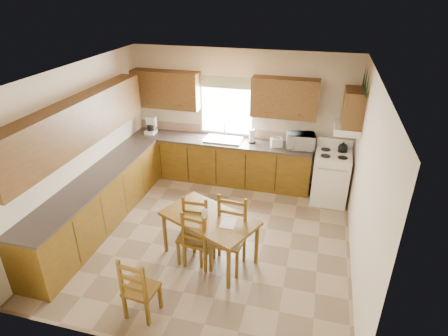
% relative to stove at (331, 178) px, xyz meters
% --- Properties ---
extents(floor, '(4.50, 4.50, 0.00)m').
position_rel_stove_xyz_m(floor, '(-1.88, -1.70, -0.48)').
color(floor, '#8A765A').
rests_on(floor, ground).
extents(ceiling, '(4.50, 4.50, 0.00)m').
position_rel_stove_xyz_m(ceiling, '(-1.88, -1.70, 2.22)').
color(ceiling, brown).
rests_on(ceiling, floor).
extents(wall_left, '(4.50, 4.50, 0.00)m').
position_rel_stove_xyz_m(wall_left, '(-4.13, -1.70, 0.87)').
color(wall_left, beige).
rests_on(wall_left, floor).
extents(wall_right, '(4.50, 4.50, 0.00)m').
position_rel_stove_xyz_m(wall_right, '(0.37, -1.70, 0.87)').
color(wall_right, beige).
rests_on(wall_right, floor).
extents(wall_back, '(4.50, 4.50, 0.00)m').
position_rel_stove_xyz_m(wall_back, '(-1.88, 0.55, 0.87)').
color(wall_back, beige).
rests_on(wall_back, floor).
extents(wall_front, '(4.50, 4.50, 0.00)m').
position_rel_stove_xyz_m(wall_front, '(-1.88, -3.95, 0.87)').
color(wall_front, beige).
rests_on(wall_front, floor).
extents(lower_cab_back, '(3.75, 0.60, 0.88)m').
position_rel_stove_xyz_m(lower_cab_back, '(-2.25, 0.25, -0.04)').
color(lower_cab_back, brown).
rests_on(lower_cab_back, floor).
extents(lower_cab_left, '(0.60, 3.60, 0.88)m').
position_rel_stove_xyz_m(lower_cab_left, '(-3.83, -1.85, -0.04)').
color(lower_cab_left, brown).
rests_on(lower_cab_left, floor).
extents(counter_back, '(3.75, 0.63, 0.04)m').
position_rel_stove_xyz_m(counter_back, '(-2.25, 0.25, 0.42)').
color(counter_back, '#413631').
rests_on(counter_back, lower_cab_back).
extents(counter_left, '(0.63, 3.60, 0.04)m').
position_rel_stove_xyz_m(counter_left, '(-3.83, -1.85, 0.42)').
color(counter_left, '#413631').
rests_on(counter_left, lower_cab_left).
extents(backsplash, '(3.75, 0.01, 0.18)m').
position_rel_stove_xyz_m(backsplash, '(-2.25, 0.54, 0.53)').
color(backsplash, '#A07C68').
rests_on(backsplash, counter_back).
extents(upper_cab_back_left, '(1.41, 0.33, 0.75)m').
position_rel_stove_xyz_m(upper_cab_back_left, '(-3.43, 0.39, 1.37)').
color(upper_cab_back_left, brown).
rests_on(upper_cab_back_left, wall_back).
extents(upper_cab_back_right, '(1.25, 0.33, 0.75)m').
position_rel_stove_xyz_m(upper_cab_back_right, '(-1.02, 0.39, 1.37)').
color(upper_cab_back_right, brown).
rests_on(upper_cab_back_right, wall_back).
extents(upper_cab_left, '(0.33, 3.60, 0.75)m').
position_rel_stove_xyz_m(upper_cab_left, '(-3.96, -1.85, 1.37)').
color(upper_cab_left, brown).
rests_on(upper_cab_left, wall_left).
extents(upper_cab_stove, '(0.33, 0.62, 0.62)m').
position_rel_stove_xyz_m(upper_cab_stove, '(0.20, -0.05, 1.42)').
color(upper_cab_stove, brown).
rests_on(upper_cab_stove, wall_right).
extents(range_hood, '(0.44, 0.62, 0.12)m').
position_rel_stove_xyz_m(range_hood, '(0.15, -0.05, 1.04)').
color(range_hood, silver).
rests_on(range_hood, wall_right).
extents(window_frame, '(1.13, 0.02, 1.18)m').
position_rel_stove_xyz_m(window_frame, '(-2.18, 0.52, 1.07)').
color(window_frame, silver).
rests_on(window_frame, wall_back).
extents(window_pane, '(1.05, 0.01, 1.10)m').
position_rel_stove_xyz_m(window_pane, '(-2.18, 0.52, 1.07)').
color(window_pane, white).
rests_on(window_pane, wall_back).
extents(window_valance, '(1.19, 0.01, 0.24)m').
position_rel_stove_xyz_m(window_valance, '(-2.18, 0.49, 1.57)').
color(window_valance, '#4B6738').
rests_on(window_valance, wall_back).
extents(sink_basin, '(0.75, 0.45, 0.04)m').
position_rel_stove_xyz_m(sink_basin, '(-2.18, 0.25, 0.46)').
color(sink_basin, silver).
rests_on(sink_basin, counter_back).
extents(pine_decal_a, '(0.22, 0.22, 0.36)m').
position_rel_stove_xyz_m(pine_decal_a, '(0.33, -0.37, 1.90)').
color(pine_decal_a, black).
rests_on(pine_decal_a, wall_right).
extents(pine_decal_b, '(0.22, 0.22, 0.36)m').
position_rel_stove_xyz_m(pine_decal_b, '(0.33, -0.05, 1.94)').
color(pine_decal_b, black).
rests_on(pine_decal_b, wall_right).
extents(pine_decal_c, '(0.22, 0.22, 0.36)m').
position_rel_stove_xyz_m(pine_decal_c, '(0.33, 0.27, 1.90)').
color(pine_decal_c, black).
rests_on(pine_decal_c, wall_right).
extents(stove, '(0.67, 0.69, 0.97)m').
position_rel_stove_xyz_m(stove, '(0.00, 0.00, 0.00)').
color(stove, silver).
rests_on(stove, floor).
extents(coffeemaker, '(0.26, 0.28, 0.32)m').
position_rel_stove_xyz_m(coffeemaker, '(-3.77, 0.23, 0.60)').
color(coffeemaker, silver).
rests_on(coffeemaker, counter_back).
extents(paper_towel, '(0.15, 0.15, 0.28)m').
position_rel_stove_xyz_m(paper_towel, '(-1.60, 0.30, 0.57)').
color(paper_towel, white).
rests_on(paper_towel, counter_back).
extents(toaster, '(0.25, 0.21, 0.18)m').
position_rel_stove_xyz_m(toaster, '(-1.10, 0.21, 0.52)').
color(toaster, silver).
rests_on(toaster, counter_back).
extents(microwave, '(0.54, 0.42, 0.30)m').
position_rel_stove_xyz_m(microwave, '(-0.64, 0.25, 0.59)').
color(microwave, silver).
rests_on(microwave, counter_back).
extents(dining_table, '(1.58, 1.29, 0.74)m').
position_rel_stove_xyz_m(dining_table, '(-1.74, -2.21, -0.11)').
color(dining_table, brown).
rests_on(dining_table, floor).
extents(chair_near_left, '(0.42, 0.40, 0.92)m').
position_rel_stove_xyz_m(chair_near_left, '(-2.25, -3.47, -0.02)').
color(chair_near_left, brown).
rests_on(chair_near_left, floor).
extents(chair_near_right, '(0.44, 0.43, 0.95)m').
position_rel_stove_xyz_m(chair_near_right, '(-1.85, -2.37, -0.01)').
color(chair_near_right, brown).
rests_on(chair_near_right, floor).
extents(chair_far_left, '(0.49, 0.47, 1.09)m').
position_rel_stove_xyz_m(chair_far_left, '(-1.42, -2.34, 0.06)').
color(chair_far_left, brown).
rests_on(chair_far_left, floor).
extents(chair_far_right, '(0.43, 0.41, 0.98)m').
position_rel_stove_xyz_m(chair_far_right, '(-1.98, -2.31, 0.00)').
color(chair_far_right, brown).
rests_on(chair_far_right, floor).
extents(table_paper, '(0.22, 0.29, 0.00)m').
position_rel_stove_xyz_m(table_paper, '(-1.43, -2.28, 0.26)').
color(table_paper, white).
rests_on(table_paper, dining_table).
extents(table_card, '(0.09, 0.02, 0.13)m').
position_rel_stove_xyz_m(table_card, '(-1.81, -2.21, 0.32)').
color(table_card, white).
rests_on(table_card, dining_table).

